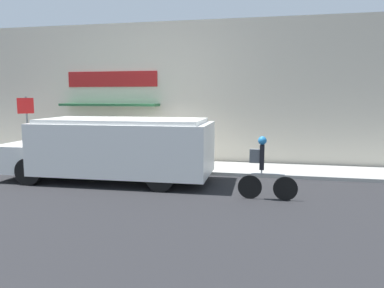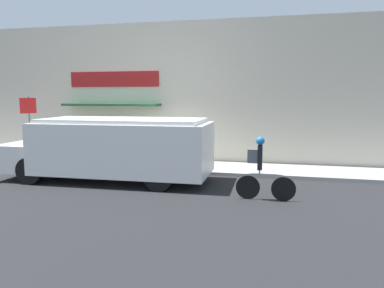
# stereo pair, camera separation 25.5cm
# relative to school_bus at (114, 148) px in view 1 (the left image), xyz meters

# --- Properties ---
(ground_plane) EXTENTS (70.00, 70.00, 0.00)m
(ground_plane) POSITION_rel_school_bus_xyz_m (0.88, 1.45, -1.08)
(ground_plane) COLOR #232326
(sidewalk) EXTENTS (28.00, 2.14, 0.12)m
(sidewalk) POSITION_rel_school_bus_xyz_m (0.88, 2.51, -1.02)
(sidewalk) COLOR #999993
(sidewalk) RESTS_ON ground_plane
(storefront) EXTENTS (17.68, 0.92, 5.65)m
(storefront) POSITION_rel_school_bus_xyz_m (0.82, 3.79, 1.74)
(storefront) COLOR beige
(storefront) RESTS_ON ground_plane
(school_bus) EXTENTS (6.77, 2.83, 2.00)m
(school_bus) POSITION_rel_school_bus_xyz_m (0.00, 0.00, 0.00)
(school_bus) COLOR white
(school_bus) RESTS_ON ground_plane
(cyclist) EXTENTS (1.55, 0.23, 1.68)m
(cyclist) POSITION_rel_school_bus_xyz_m (4.72, -1.19, -0.24)
(cyclist) COLOR black
(cyclist) RESTS_ON ground_plane
(stop_sign_post) EXTENTS (0.45, 0.45, 2.56)m
(stop_sign_post) POSITION_rel_school_bus_xyz_m (-4.42, 1.86, 0.75)
(stop_sign_post) COLOR slate
(stop_sign_post) RESTS_ON sidewalk
(trash_bin) EXTENTS (0.57, 0.57, 0.93)m
(trash_bin) POSITION_rel_school_bus_xyz_m (-1.73, 3.15, -0.49)
(trash_bin) COLOR #2D5138
(trash_bin) RESTS_ON sidewalk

